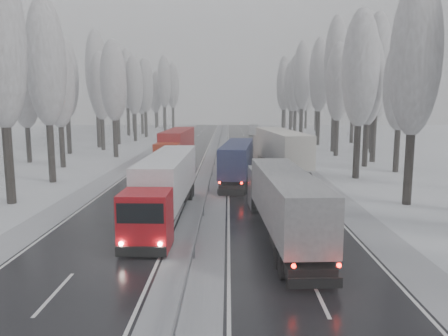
{
  "coord_description": "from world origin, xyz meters",
  "views": [
    {
      "loc": [
        1.66,
        -16.37,
        7.58
      ],
      "look_at": [
        1.33,
        19.15,
        2.2
      ],
      "focal_mm": 35.0,
      "sensor_mm": 36.0,
      "label": 1
    }
  ],
  "objects_px": {
    "truck_grey_tarp": "(282,198)",
    "truck_cream_box": "(279,148)",
    "truck_blue_box": "(238,158)",
    "box_truck_distant": "(253,129)",
    "truck_red_white": "(166,182)",
    "truck_red_red": "(177,144)"
  },
  "relations": [
    {
      "from": "truck_blue_box",
      "to": "truck_red_red",
      "type": "distance_m",
      "value": 13.59
    },
    {
      "from": "box_truck_distant",
      "to": "truck_red_white",
      "type": "xyz_separation_m",
      "value": [
        -9.95,
        -73.54,
        1.08
      ]
    },
    {
      "from": "truck_grey_tarp",
      "to": "truck_red_red",
      "type": "relative_size",
      "value": 0.92
    },
    {
      "from": "truck_red_red",
      "to": "truck_cream_box",
      "type": "bearing_deg",
      "value": -26.2
    },
    {
      "from": "truck_blue_box",
      "to": "truck_red_white",
      "type": "xyz_separation_m",
      "value": [
        -5.03,
        -13.5,
        0.16
      ]
    },
    {
      "from": "truck_grey_tarp",
      "to": "box_truck_distant",
      "type": "xyz_separation_m",
      "value": [
        2.83,
        77.73,
        -0.96
      ]
    },
    {
      "from": "truck_cream_box",
      "to": "truck_red_white",
      "type": "distance_m",
      "value": 20.93
    },
    {
      "from": "truck_blue_box",
      "to": "truck_red_white",
      "type": "distance_m",
      "value": 14.41
    },
    {
      "from": "truck_blue_box",
      "to": "truck_red_red",
      "type": "relative_size",
      "value": 0.91
    },
    {
      "from": "truck_grey_tarp",
      "to": "truck_blue_box",
      "type": "bearing_deg",
      "value": 93.74
    },
    {
      "from": "truck_grey_tarp",
      "to": "truck_cream_box",
      "type": "bearing_deg",
      "value": 80.9
    },
    {
      "from": "truck_blue_box",
      "to": "truck_red_white",
      "type": "height_order",
      "value": "truck_red_white"
    },
    {
      "from": "truck_cream_box",
      "to": "truck_blue_box",
      "type": "bearing_deg",
      "value": -137.98
    },
    {
      "from": "truck_cream_box",
      "to": "box_truck_distant",
      "type": "distance_m",
      "value": 54.95
    },
    {
      "from": "truck_cream_box",
      "to": "truck_red_white",
      "type": "bearing_deg",
      "value": -123.63
    },
    {
      "from": "truck_red_red",
      "to": "truck_blue_box",
      "type": "bearing_deg",
      "value": -55.49
    },
    {
      "from": "truck_grey_tarp",
      "to": "box_truck_distant",
      "type": "relative_size",
      "value": 2.19
    },
    {
      "from": "truck_blue_box",
      "to": "box_truck_distant",
      "type": "xyz_separation_m",
      "value": [
        4.93,
        60.04,
        -0.92
      ]
    },
    {
      "from": "truck_red_white",
      "to": "truck_cream_box",
      "type": "bearing_deg",
      "value": 63.71
    },
    {
      "from": "truck_blue_box",
      "to": "truck_red_white",
      "type": "bearing_deg",
      "value": -104.76
    },
    {
      "from": "truck_red_white",
      "to": "truck_red_red",
      "type": "xyz_separation_m",
      "value": [
        -2.24,
        24.99,
        0.07
      ]
    },
    {
      "from": "truck_blue_box",
      "to": "truck_cream_box",
      "type": "xyz_separation_m",
      "value": [
        4.53,
        5.11,
        0.47
      ]
    }
  ]
}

